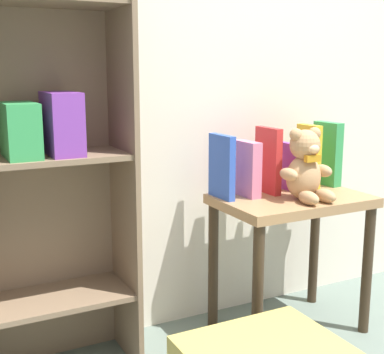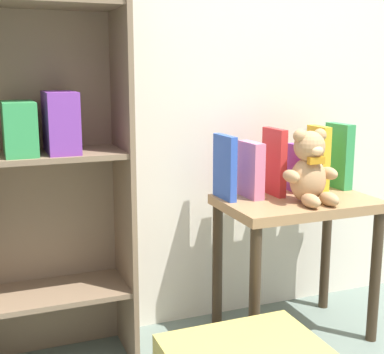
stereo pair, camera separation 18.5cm
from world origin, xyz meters
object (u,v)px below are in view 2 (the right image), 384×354
Objects in this scene: teddy_bear at (310,169)px; book_standing_green at (339,156)px; bookshelf_side at (40,128)px; book_standing_purple at (296,169)px; book_standing_yellow at (318,158)px; book_standing_pink at (251,170)px; book_standing_red at (274,162)px; display_table at (296,224)px; book_standing_blue at (225,167)px.

book_standing_green is at bearing 33.96° from teddy_bear.
teddy_bear is 0.30m from book_standing_green.
bookshelf_side reaches higher than book_standing_purple.
book_standing_purple is (0.95, -0.05, -0.19)m from bookshelf_side.
book_standing_green is (0.10, 0.00, 0.00)m from book_standing_yellow.
book_standing_green reaches higher than book_standing_pink.
book_standing_red is (-0.06, 0.15, 0.01)m from teddy_bear.
book_standing_green reaches higher than display_table.
book_standing_pink is at bearing -4.55° from bookshelf_side.
book_standing_blue is 1.14× the size of book_standing_pink.
book_standing_blue is 1.26× the size of book_standing_purple.
bookshelf_side is 7.11× the size of book_standing_pink.
teddy_bear reaches higher than book_standing_yellow.
book_standing_yellow is at bearing 1.63° from book_standing_red.
book_standing_purple is at bearing -176.71° from book_standing_yellow.
bookshelf_side is 7.91× the size of book_standing_purple.
display_table is at bearing -23.21° from book_standing_blue.
book_standing_green reaches higher than book_standing_blue.
book_standing_purple is at bearing -3.13° from bookshelf_side.
book_standing_yellow is at bearing -2.46° from bookshelf_side.
book_standing_green is at bearing 1.48° from book_standing_yellow.
book_standing_red is 0.20m from book_standing_yellow.
display_table is 0.27m from book_standing_pink.
book_standing_yellow is 0.10m from book_standing_green.
display_table is 2.71× the size of book_standing_pink.
bookshelf_side is at bearing 170.90° from display_table.
book_standing_green is at bearing -1.54° from book_standing_blue.
book_standing_yellow is at bearing -1.93° from book_standing_blue.
book_standing_pink is 0.80× the size of book_standing_green.
book_standing_green is (0.51, 0.00, 0.01)m from book_standing_blue.
display_table is at bearing -61.51° from book_standing_red.
book_standing_blue is at bearing 177.75° from book_standing_green.
bookshelf_side reaches higher than book_standing_blue.
book_standing_pink is (0.75, -0.06, -0.18)m from bookshelf_side.
book_standing_pink reaches higher than display_table.
book_standing_red is at bearing -178.33° from book_standing_yellow.
bookshelf_side is 0.97m from book_standing_purple.
bookshelf_side is 5.84× the size of book_standing_red.
display_table is (0.90, -0.14, -0.38)m from bookshelf_side.
display_table is 0.35m from book_standing_blue.
book_standing_red is at bearing 177.93° from book_standing_purple.
book_standing_green is (1.15, -0.04, -0.15)m from bookshelf_side.
bookshelf_side reaches higher than teddy_bear.
book_standing_blue is 0.93× the size of book_standing_yellow.
book_standing_blue is 0.31m from book_standing_purple.
display_table is 2.14× the size of teddy_bear.
teddy_bear is at bearing -33.84° from book_standing_blue.
teddy_bear reaches higher than book_standing_purple.
book_standing_red is at bearing 119.13° from display_table.
teddy_bear reaches higher than book_standing_green.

